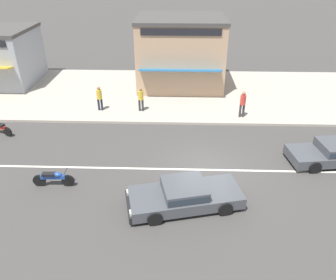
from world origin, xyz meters
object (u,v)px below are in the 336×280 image
at_px(pedestrian_near_clock, 99,97).
at_px(shopfront_mid_block, 180,52).
at_px(sedan_dark_grey_3, 184,195).
at_px(motorcycle_0, 54,178).
at_px(pedestrian_by_shop, 243,102).
at_px(sedan_dark_grey_1, 335,152).
at_px(pedestrian_mid_kerb, 141,98).

bearing_deg(pedestrian_near_clock, shopfront_mid_block, 44.14).
xyz_separation_m(sedan_dark_grey_3, shopfront_mid_block, (-0.20, 13.89, 2.12)).
xyz_separation_m(sedan_dark_grey_3, pedestrian_near_clock, (-5.33, 8.91, 0.54)).
distance_m(motorcycle_0, shopfront_mid_block, 14.11).
relative_size(pedestrian_by_shop, shopfront_mid_block, 0.26).
distance_m(sedan_dark_grey_1, shopfront_mid_block, 13.07).
xyz_separation_m(pedestrian_by_shop, shopfront_mid_block, (-3.82, 5.70, 1.54)).
height_order(sedan_dark_grey_3, pedestrian_mid_kerb, pedestrian_mid_kerb).
relative_size(motorcycle_0, shopfront_mid_block, 0.29).
bearing_deg(pedestrian_mid_kerb, sedan_dark_grey_3, -73.21).
height_order(pedestrian_near_clock, shopfront_mid_block, shopfront_mid_block).
relative_size(sedan_dark_grey_3, motorcycle_0, 2.68).
distance_m(motorcycle_0, pedestrian_near_clock, 7.85).
distance_m(sedan_dark_grey_3, shopfront_mid_block, 14.05).
height_order(sedan_dark_grey_1, pedestrian_by_shop, pedestrian_by_shop).
bearing_deg(pedestrian_by_shop, sedan_dark_grey_1, -51.08).
height_order(sedan_dark_grey_3, pedestrian_by_shop, pedestrian_by_shop).
xyz_separation_m(sedan_dark_grey_3, pedestrian_mid_kerb, (-2.68, 8.89, 0.52)).
relative_size(motorcycle_0, pedestrian_near_clock, 1.14).
height_order(sedan_dark_grey_3, motorcycle_0, sedan_dark_grey_3).
bearing_deg(pedestrian_near_clock, pedestrian_mid_kerb, -0.31).
bearing_deg(motorcycle_0, sedan_dark_grey_3, -10.86).
relative_size(pedestrian_mid_kerb, shopfront_mid_block, 0.25).
distance_m(sedan_dark_grey_3, pedestrian_by_shop, 8.97).
height_order(pedestrian_by_shop, shopfront_mid_block, shopfront_mid_block).
distance_m(pedestrian_by_shop, shopfront_mid_block, 7.03).
relative_size(sedan_dark_grey_1, pedestrian_near_clock, 2.95).
bearing_deg(sedan_dark_grey_1, pedestrian_mid_kerb, 151.83).
bearing_deg(pedestrian_by_shop, motorcycle_0, -142.86).
relative_size(pedestrian_near_clock, pedestrian_mid_kerb, 1.02).
xyz_separation_m(pedestrian_mid_kerb, shopfront_mid_block, (2.49, 4.99, 1.60)).
bearing_deg(motorcycle_0, pedestrian_near_clock, 87.04).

